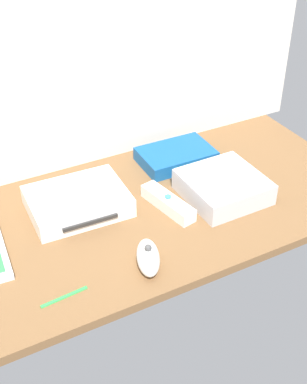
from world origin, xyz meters
TOP-DOWN VIEW (x-y plane):
  - ground_plane at (0.00, 0.00)cm, footprint 100.00×48.00cm
  - back_wall at (0.00, 24.60)cm, footprint 110.00×1.20cm
  - game_console at (-15.10, 6.88)cm, footprint 21.65×17.17cm
  - mini_computer at (15.87, -3.72)cm, footprint 17.16×17.16cm
  - network_router at (13.78, 13.93)cm, footprint 18.25×12.67cm
  - remote_wand at (2.49, -2.05)cm, footprint 6.32×15.21cm
  - remote_nunchuk at (-9.70, -16.07)cm, footprint 7.80×10.92cm
  - remote_classic_pad at (-13.66, 6.71)cm, footprint 15.09×9.32cm
  - stylus_pen at (-26.91, -16.38)cm, footprint 9.03×1.38cm

SIDE VIEW (x-z plane):
  - ground_plane at x=0.00cm, z-range -2.00..0.00cm
  - stylus_pen at x=-26.91cm, z-range 0.00..0.70cm
  - remote_wand at x=2.49cm, z-range -0.19..3.21cm
  - network_router at x=13.78cm, z-range 0.00..3.40cm
  - remote_nunchuk at x=-9.70cm, z-range -0.51..4.59cm
  - game_console at x=-15.10cm, z-range 0.00..4.40cm
  - mini_computer at x=15.87cm, z-range -0.01..5.29cm
  - remote_classic_pad at x=-13.66cm, z-range 4.21..6.61cm
  - back_wall at x=0.00cm, z-range 0.00..64.00cm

